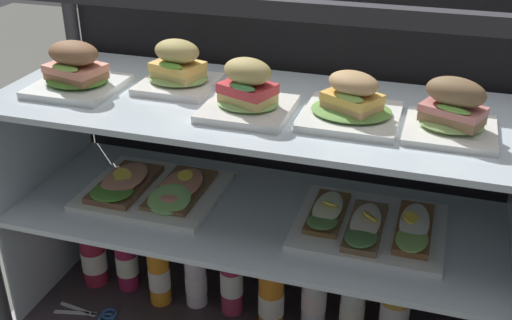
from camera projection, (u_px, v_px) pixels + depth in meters
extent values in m
cube|color=#393034|center=(256.00, 320.00, 1.67)|extent=(1.26, 0.51, 0.04)
cylinder|color=#333338|center=(83.00, 107.00, 1.83)|extent=(0.04, 0.04, 0.94)
cube|color=#333338|center=(214.00, 4.00, 1.06)|extent=(1.22, 0.03, 0.03)
cube|color=black|center=(284.00, 124.00, 1.67)|extent=(1.18, 0.01, 0.90)
cube|color=silver|center=(57.00, 230.00, 1.75)|extent=(0.01, 0.44, 0.31)
cube|color=silver|center=(498.00, 315.00, 1.44)|extent=(0.01, 0.44, 0.31)
cube|color=silver|center=(256.00, 215.00, 1.52)|extent=(1.20, 0.46, 0.01)
cube|color=silver|center=(40.00, 131.00, 1.61)|extent=(0.01, 0.44, 0.27)
cube|color=silver|center=(256.00, 106.00, 1.39)|extent=(1.20, 0.46, 0.01)
cube|color=white|center=(78.00, 86.00, 1.46)|extent=(0.19, 0.19, 0.02)
ellipsoid|color=#558D32|center=(77.00, 80.00, 1.45)|extent=(0.15, 0.12, 0.02)
cube|color=#996743|center=(76.00, 75.00, 1.45)|extent=(0.14, 0.11, 0.02)
cube|color=#E2866C|center=(75.00, 68.00, 1.44)|extent=(0.14, 0.12, 0.02)
ellipsoid|color=#86BA4A|center=(65.00, 68.00, 1.40)|extent=(0.08, 0.05, 0.01)
ellipsoid|color=brown|center=(73.00, 53.00, 1.42)|extent=(0.15, 0.12, 0.05)
cube|color=white|center=(179.00, 84.00, 1.47)|extent=(0.17, 0.17, 0.02)
ellipsoid|color=#90B869|center=(178.00, 78.00, 1.46)|extent=(0.14, 0.12, 0.02)
cube|color=#D3BB69|center=(178.00, 74.00, 1.46)|extent=(0.13, 0.11, 0.02)
cube|color=#F6C159|center=(178.00, 66.00, 1.45)|extent=(0.13, 0.11, 0.02)
ellipsoid|color=#5E9B30|center=(171.00, 65.00, 1.41)|extent=(0.07, 0.04, 0.01)
ellipsoid|color=tan|center=(177.00, 51.00, 1.43)|extent=(0.13, 0.11, 0.05)
cube|color=white|center=(250.00, 109.00, 1.33)|extent=(0.19, 0.19, 0.02)
ellipsoid|color=#95CE71|center=(250.00, 103.00, 1.33)|extent=(0.13, 0.11, 0.01)
cube|color=#D3BA6B|center=(250.00, 98.00, 1.32)|extent=(0.13, 0.11, 0.02)
cube|color=#CE353B|center=(249.00, 89.00, 1.31)|extent=(0.13, 0.11, 0.02)
ellipsoid|color=#4D924B|center=(244.00, 87.00, 1.28)|extent=(0.07, 0.05, 0.01)
ellipsoid|color=tan|center=(249.00, 71.00, 1.29)|extent=(0.13, 0.11, 0.05)
cube|color=white|center=(351.00, 116.00, 1.30)|extent=(0.20, 0.20, 0.02)
ellipsoid|color=#629543|center=(351.00, 110.00, 1.29)|extent=(0.17, 0.14, 0.01)
cube|color=tan|center=(352.00, 105.00, 1.29)|extent=(0.13, 0.12, 0.02)
cube|color=#F2BD51|center=(352.00, 97.00, 1.28)|extent=(0.13, 0.12, 0.02)
ellipsoid|color=#8AAF4D|center=(350.00, 97.00, 1.24)|extent=(0.07, 0.05, 0.01)
ellipsoid|color=tan|center=(353.00, 83.00, 1.27)|extent=(0.14, 0.12, 0.05)
cube|color=white|center=(450.00, 130.00, 1.24)|extent=(0.18, 0.18, 0.01)
ellipsoid|color=#94BB66|center=(451.00, 123.00, 1.23)|extent=(0.13, 0.11, 0.02)
cube|color=#926F49|center=(452.00, 118.00, 1.23)|extent=(0.13, 0.11, 0.02)
cube|color=#D07A73|center=(453.00, 109.00, 1.22)|extent=(0.14, 0.11, 0.01)
ellipsoid|color=#6FA941|center=(454.00, 110.00, 1.19)|extent=(0.07, 0.05, 0.02)
ellipsoid|color=brown|center=(456.00, 92.00, 1.20)|extent=(0.14, 0.11, 0.06)
cube|color=white|center=(154.00, 191.00, 1.59)|extent=(0.34, 0.29, 0.02)
cube|color=brown|center=(125.00, 184.00, 1.59)|extent=(0.12, 0.22, 0.02)
ellipsoid|color=#559A36|center=(112.00, 191.00, 1.53)|extent=(0.12, 0.13, 0.02)
ellipsoid|color=#E69C7A|center=(125.00, 178.00, 1.59)|extent=(0.10, 0.17, 0.02)
cylinder|color=#F7DA49|center=(122.00, 175.00, 1.57)|extent=(0.06, 0.06, 0.02)
cube|color=brown|center=(181.00, 190.00, 1.57)|extent=(0.12, 0.23, 0.01)
ellipsoid|color=#91D472|center=(169.00, 199.00, 1.51)|extent=(0.12, 0.12, 0.04)
ellipsoid|color=#EC9478|center=(180.00, 185.00, 1.57)|extent=(0.10, 0.18, 0.02)
cylinder|color=yellow|center=(185.00, 176.00, 1.58)|extent=(0.04, 0.04, 0.02)
cube|color=white|center=(370.00, 227.00, 1.45)|extent=(0.34, 0.29, 0.01)
cube|color=brown|center=(327.00, 213.00, 1.48)|extent=(0.08, 0.19, 0.01)
ellipsoid|color=#598948|center=(323.00, 221.00, 1.42)|extent=(0.07, 0.10, 0.03)
ellipsoid|color=#E6EFC3|center=(328.00, 207.00, 1.47)|extent=(0.07, 0.16, 0.02)
cylinder|color=#F1DD48|center=(331.00, 204.00, 1.46)|extent=(0.05, 0.05, 0.02)
cube|color=brown|center=(365.00, 227.00, 1.42)|extent=(0.08, 0.21, 0.01)
ellipsoid|color=#4F8047|center=(361.00, 237.00, 1.36)|extent=(0.08, 0.11, 0.03)
ellipsoid|color=silver|center=(366.00, 222.00, 1.41)|extent=(0.07, 0.17, 0.01)
cylinder|color=yellow|center=(371.00, 217.00, 1.42)|extent=(0.06, 0.06, 0.03)
cube|color=brown|center=(414.00, 228.00, 1.41)|extent=(0.08, 0.22, 0.01)
ellipsoid|color=#80AF55|center=(412.00, 239.00, 1.35)|extent=(0.08, 0.11, 0.02)
ellipsoid|color=silver|center=(415.00, 223.00, 1.41)|extent=(0.07, 0.17, 0.02)
cylinder|color=yellow|center=(411.00, 218.00, 1.41)|extent=(0.05, 0.05, 0.02)
cylinder|color=maroon|center=(92.00, 253.00, 1.74)|extent=(0.07, 0.07, 0.20)
cylinder|color=silver|center=(93.00, 260.00, 1.75)|extent=(0.07, 0.07, 0.06)
cylinder|color=#9E2A3F|center=(87.00, 216.00, 1.69)|extent=(0.03, 0.03, 0.05)
cylinder|color=black|center=(86.00, 207.00, 1.67)|extent=(0.04, 0.04, 0.01)
cylinder|color=#A0204B|center=(127.00, 263.00, 1.74)|extent=(0.06, 0.06, 0.16)
cylinder|color=silver|center=(127.00, 263.00, 1.74)|extent=(0.06, 0.06, 0.06)
cylinder|color=#99273E|center=(124.00, 233.00, 1.69)|extent=(0.03, 0.03, 0.04)
cylinder|color=#2C72B6|center=(123.00, 224.00, 1.68)|extent=(0.04, 0.04, 0.02)
cylinder|color=orange|center=(159.00, 273.00, 1.67)|extent=(0.06, 0.06, 0.19)
cylinder|color=white|center=(159.00, 278.00, 1.68)|extent=(0.06, 0.06, 0.06)
cylinder|color=orange|center=(156.00, 236.00, 1.62)|extent=(0.03, 0.03, 0.05)
cylinder|color=#2D6BB7|center=(155.00, 227.00, 1.61)|extent=(0.04, 0.04, 0.01)
cylinder|color=white|center=(196.00, 276.00, 1.67)|extent=(0.06, 0.06, 0.18)
cylinder|color=silver|center=(196.00, 283.00, 1.68)|extent=(0.06, 0.06, 0.05)
cylinder|color=white|center=(194.00, 242.00, 1.62)|extent=(0.03, 0.03, 0.04)
cylinder|color=black|center=(193.00, 235.00, 1.61)|extent=(0.03, 0.03, 0.01)
cylinder|color=#9E2D4A|center=(231.00, 284.00, 1.64)|extent=(0.06, 0.06, 0.17)
cylinder|color=white|center=(231.00, 282.00, 1.64)|extent=(0.06, 0.06, 0.07)
cylinder|color=#9E1E3D|center=(231.00, 252.00, 1.59)|extent=(0.03, 0.03, 0.03)
cylinder|color=black|center=(231.00, 245.00, 1.58)|extent=(0.04, 0.04, 0.01)
cylinder|color=orange|center=(271.00, 295.00, 1.60)|extent=(0.07, 0.07, 0.18)
cylinder|color=white|center=(271.00, 303.00, 1.61)|extent=(0.07, 0.07, 0.06)
cylinder|color=orange|center=(272.00, 262.00, 1.55)|extent=(0.03, 0.03, 0.03)
cylinder|color=#2F6CB8|center=(272.00, 254.00, 1.54)|extent=(0.04, 0.04, 0.01)
cylinder|color=white|center=(314.00, 299.00, 1.59)|extent=(0.06, 0.06, 0.17)
cylinder|color=white|center=(314.00, 300.00, 1.59)|extent=(0.06, 0.06, 0.06)
cylinder|color=white|center=(316.00, 265.00, 1.54)|extent=(0.03, 0.03, 0.05)
cylinder|color=teal|center=(316.00, 255.00, 1.53)|extent=(0.04, 0.04, 0.01)
cylinder|color=white|center=(352.00, 308.00, 1.57)|extent=(0.06, 0.06, 0.16)
cylinder|color=#EDE6CF|center=(352.00, 312.00, 1.57)|extent=(0.06, 0.06, 0.06)
cylinder|color=white|center=(355.00, 275.00, 1.52)|extent=(0.03, 0.03, 0.04)
cylinder|color=#356DAD|center=(356.00, 266.00, 1.51)|extent=(0.04, 0.04, 0.01)
cylinder|color=gold|center=(395.00, 310.00, 1.53)|extent=(0.07, 0.07, 0.20)
cylinder|color=silver|center=(395.00, 310.00, 1.53)|extent=(0.07, 0.07, 0.06)
cylinder|color=gold|center=(400.00, 272.00, 1.48)|extent=(0.04, 0.04, 0.03)
cylinder|color=gold|center=(401.00, 264.00, 1.47)|extent=(0.04, 0.04, 0.01)
cube|color=silver|center=(75.00, 313.00, 1.67)|extent=(0.12, 0.04, 0.00)
torus|color=#2B57A1|center=(109.00, 314.00, 1.66)|extent=(0.05, 0.05, 0.01)
cube|color=silver|center=(78.00, 309.00, 1.68)|extent=(0.12, 0.03, 0.00)
torus|color=#305D98|center=(106.00, 319.00, 1.64)|extent=(0.05, 0.05, 0.01)
cylinder|color=silver|center=(90.00, 313.00, 1.66)|extent=(0.01, 0.01, 0.01)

